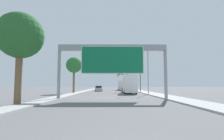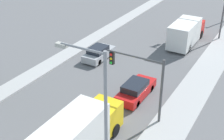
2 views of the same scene
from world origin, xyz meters
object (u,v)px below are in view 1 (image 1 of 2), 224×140
at_px(car_far_center, 99,89).
at_px(traffic_light_far_intersection, 124,79).
at_px(truck_box_secondary, 129,85).
at_px(traffic_light_mid_block, 127,77).
at_px(traffic_light_near_intersection, 133,76).
at_px(car_mid_right, 126,89).
at_px(palm_tree_background, 74,65).
at_px(sign_gantry, 112,57).
at_px(truck_box_primary, 122,85).
at_px(palm_tree_foreground, 20,36).
at_px(street_lamp_right, 146,65).

bearing_deg(car_far_center, traffic_light_far_intersection, 68.59).
xyz_separation_m(truck_box_secondary, traffic_light_mid_block, (1.92, 26.17, 2.66)).
bearing_deg(traffic_light_near_intersection, car_mid_right, 123.51).
height_order(car_mid_right, palm_tree_background, palm_tree_background).
relative_size(sign_gantry, truck_box_primary, 1.71).
distance_m(traffic_light_far_intersection, palm_tree_background, 37.15).
height_order(truck_box_primary, traffic_light_far_intersection, traffic_light_far_intersection).
distance_m(sign_gantry, traffic_light_mid_block, 40.51).
relative_size(truck_box_primary, palm_tree_background, 1.03).
distance_m(car_mid_right, traffic_light_near_intersection, 4.27).
bearing_deg(car_mid_right, palm_tree_foreground, -111.84).
height_order(truck_box_primary, street_lamp_right, street_lamp_right).
bearing_deg(traffic_light_mid_block, street_lamp_right, -87.78).
bearing_deg(traffic_light_mid_block, palm_tree_foreground, -106.20).
bearing_deg(car_far_center, street_lamp_right, -57.35).
height_order(car_mid_right, street_lamp_right, street_lamp_right).
bearing_deg(street_lamp_right, car_mid_right, 105.76).
bearing_deg(car_far_center, palm_tree_background, -110.00).
relative_size(palm_tree_background, street_lamp_right, 0.80).
bearing_deg(traffic_light_near_intersection, street_lamp_right, -80.54).
bearing_deg(street_lamp_right, traffic_light_far_intersection, 91.75).
xyz_separation_m(truck_box_primary, traffic_light_far_intersection, (1.84, 13.72, 2.76)).
xyz_separation_m(truck_box_primary, traffic_light_mid_block, (1.92, 3.72, 2.85)).
relative_size(car_mid_right, street_lamp_right, 0.51).
distance_m(truck_box_primary, truck_box_secondary, 22.46).
distance_m(truck_box_secondary, palm_tree_foreground, 23.50).
xyz_separation_m(car_far_center, traffic_light_mid_block, (8.92, 12.55, 3.71)).
relative_size(car_far_center, street_lamp_right, 0.46).
relative_size(traffic_light_near_intersection, palm_tree_background, 0.73).
xyz_separation_m(truck_box_secondary, palm_tree_foreground, (-11.51, -20.06, 4.15)).
bearing_deg(truck_box_secondary, street_lamp_right, -33.62).
height_order(car_mid_right, traffic_light_near_intersection, traffic_light_near_intersection).
distance_m(sign_gantry, palm_tree_foreground, 10.10).
xyz_separation_m(sign_gantry, palm_tree_foreground, (-8.01, -6.10, 0.75)).
xyz_separation_m(car_far_center, palm_tree_foreground, (-4.51, -33.68, 5.20)).
xyz_separation_m(truck_box_primary, palm_tree_background, (-11.41, -20.96, 4.25)).
bearing_deg(truck_box_primary, truck_box_secondary, -90.00).
bearing_deg(car_mid_right, sign_gantry, -98.79).
bearing_deg(palm_tree_foreground, traffic_light_near_intersection, 63.36).
bearing_deg(car_mid_right, traffic_light_far_intersection, 86.16).
xyz_separation_m(car_mid_right, truck_box_secondary, (-0.00, -8.66, 1.05)).
bearing_deg(palm_tree_foreground, truck_box_secondary, 60.15).
relative_size(car_mid_right, palm_tree_foreground, 0.60).
relative_size(truck_box_primary, traffic_light_near_intersection, 1.41).
height_order(car_far_center, truck_box_primary, truck_box_primary).
height_order(sign_gantry, truck_box_primary, sign_gantry).
distance_m(palm_tree_foreground, street_lamp_right, 23.18).
distance_m(sign_gantry, traffic_light_far_intersection, 50.43).
bearing_deg(car_mid_right, traffic_light_near_intersection, -56.49).
bearing_deg(traffic_light_far_intersection, palm_tree_foreground, -103.36).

